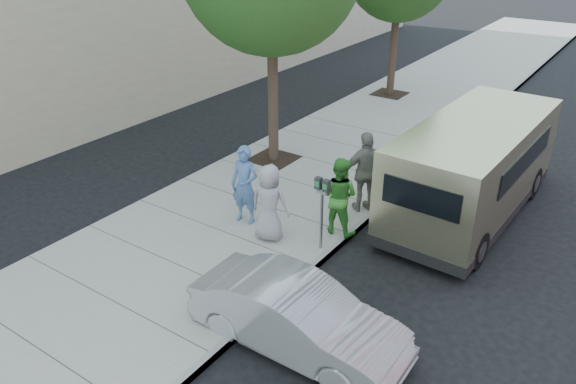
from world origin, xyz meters
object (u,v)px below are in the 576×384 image
at_px(person_green_shirt, 339,196).
at_px(person_gray_shirt, 269,203).
at_px(parking_meter, 322,199).
at_px(person_officer, 245,185).
at_px(van, 474,166).
at_px(sedan, 298,317).
at_px(person_striped_polo, 366,172).

distance_m(person_green_shirt, person_gray_shirt, 1.50).
xyz_separation_m(parking_meter, person_officer, (-1.99, 0.02, -0.26)).
xyz_separation_m(van, sedan, (-0.80, -6.08, -0.62)).
bearing_deg(van, sedan, -95.13).
xyz_separation_m(parking_meter, person_green_shirt, (-0.05, 0.79, -0.29)).
bearing_deg(parking_meter, van, 65.66).
height_order(person_gray_shirt, person_striped_polo, person_striped_polo).
xyz_separation_m(sedan, person_officer, (-3.14, 2.62, 0.44)).
distance_m(sedan, person_officer, 4.12).
distance_m(person_officer, person_green_shirt, 2.09).
height_order(parking_meter, person_officer, person_officer).
relative_size(parking_meter, person_officer, 0.89).
bearing_deg(parking_meter, sedan, -61.13).
bearing_deg(person_striped_polo, van, 165.50).
distance_m(person_green_shirt, person_striped_polo, 1.23).
height_order(sedan, person_striped_polo, person_striped_polo).
xyz_separation_m(person_green_shirt, person_gray_shirt, (-1.06, -1.05, -0.03)).
xyz_separation_m(person_officer, person_gray_shirt, (0.88, -0.28, -0.05)).
relative_size(sedan, person_officer, 2.04).
xyz_separation_m(sedan, person_green_shirt, (-1.20, 3.39, 0.41)).
relative_size(van, sedan, 1.71).
height_order(parking_meter, person_striped_polo, person_striped_polo).
bearing_deg(person_green_shirt, person_officer, 18.15).
bearing_deg(person_gray_shirt, parking_meter, -178.74).
bearing_deg(parking_meter, person_striped_polo, 96.38).
relative_size(van, person_green_shirt, 3.62).
bearing_deg(parking_meter, person_green_shirt, 98.58).
height_order(parking_meter, van, van).
relative_size(parking_meter, person_gray_shirt, 0.94).
xyz_separation_m(parking_meter, sedan, (1.15, -2.60, -0.70)).
bearing_deg(person_officer, parking_meter, -8.92).
distance_m(van, sedan, 6.17).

